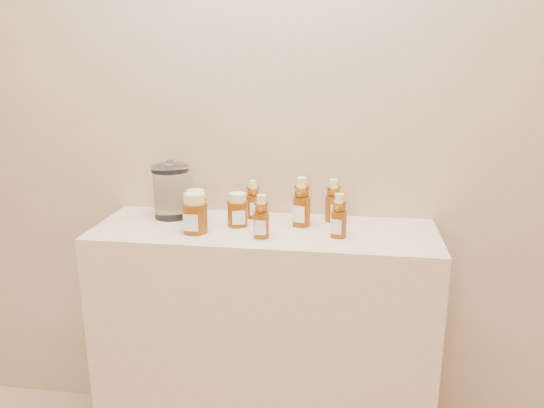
% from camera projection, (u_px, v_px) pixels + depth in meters
% --- Properties ---
extents(wall_back, '(3.50, 0.02, 2.70)m').
position_uv_depth(wall_back, '(272.00, 94.00, 1.92)').
color(wall_back, tan).
rests_on(wall_back, ground).
extents(display_table, '(1.20, 0.40, 0.90)m').
position_uv_depth(display_table, '(265.00, 343.00, 1.97)').
color(display_table, beige).
rests_on(display_table, ground).
extents(bear_bottle_back_left, '(0.07, 0.07, 0.16)m').
position_uv_depth(bear_bottle_back_left, '(253.00, 197.00, 1.96)').
color(bear_bottle_back_left, '#682E08').
rests_on(bear_bottle_back_left, display_table).
extents(bear_bottle_back_mid, '(0.08, 0.08, 0.20)m').
position_uv_depth(bear_bottle_back_mid, '(302.00, 199.00, 1.86)').
color(bear_bottle_back_mid, '#682E08').
rests_on(bear_bottle_back_mid, display_table).
extents(bear_bottle_back_right, '(0.08, 0.08, 0.18)m').
position_uv_depth(bear_bottle_back_right, '(333.00, 198.00, 1.92)').
color(bear_bottle_back_right, '#682E08').
rests_on(bear_bottle_back_right, display_table).
extents(bear_bottle_front_left, '(0.06, 0.06, 0.16)m').
position_uv_depth(bear_bottle_front_left, '(261.00, 214.00, 1.74)').
color(bear_bottle_front_left, '#682E08').
rests_on(bear_bottle_front_left, display_table).
extents(bear_bottle_front_right, '(0.07, 0.07, 0.17)m').
position_uv_depth(bear_bottle_front_right, '(339.00, 213.00, 1.75)').
color(bear_bottle_front_right, '#682E08').
rests_on(bear_bottle_front_right, display_table).
extents(honey_jar_left, '(0.10, 0.10, 0.12)m').
position_uv_depth(honey_jar_left, '(196.00, 207.00, 1.90)').
color(honey_jar_left, '#682E08').
rests_on(honey_jar_left, display_table).
extents(honey_jar_back, '(0.10, 0.10, 0.12)m').
position_uv_depth(honey_jar_back, '(237.00, 210.00, 1.87)').
color(honey_jar_back, '#682E08').
rests_on(honey_jar_back, display_table).
extents(honey_jar_front, '(0.09, 0.09, 0.14)m').
position_uv_depth(honey_jar_front, '(195.00, 213.00, 1.80)').
color(honey_jar_front, '#682E08').
rests_on(honey_jar_front, display_table).
extents(glass_canister, '(0.17, 0.17, 0.21)m').
position_uv_depth(glass_canister, '(171.00, 189.00, 1.96)').
color(glass_canister, white).
rests_on(glass_canister, display_table).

